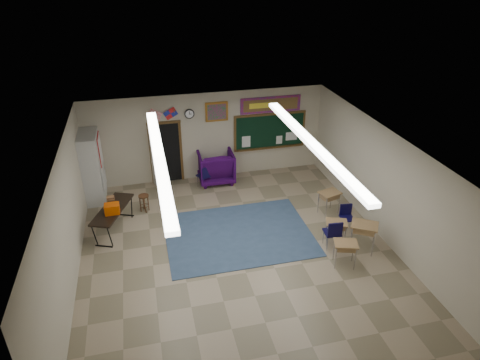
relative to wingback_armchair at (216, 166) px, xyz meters
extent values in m
plane|color=gray|center=(-0.20, -4.10, -0.55)|extent=(9.00, 9.00, 0.00)
cube|color=#ADA58C|center=(-0.20, 0.40, 0.95)|extent=(8.00, 0.04, 3.00)
cube|color=#ADA58C|center=(-0.20, -8.60, 0.95)|extent=(8.00, 0.04, 3.00)
cube|color=#ADA58C|center=(-4.20, -4.10, 0.95)|extent=(0.04, 9.00, 3.00)
cube|color=#ADA58C|center=(3.80, -4.10, 0.95)|extent=(0.04, 9.00, 3.00)
cube|color=silver|center=(-0.20, -4.10, 2.45)|extent=(8.00, 9.00, 0.04)
cube|color=#354865|center=(0.00, -3.30, -0.54)|extent=(4.00, 3.00, 0.02)
cube|color=black|center=(-1.60, 0.39, 0.50)|extent=(0.95, 0.04, 2.10)
cube|color=silver|center=(-1.94, -0.05, 0.48)|extent=(0.35, 0.86, 2.05)
cube|color=#4F3416|center=(2.00, 0.37, 0.95)|extent=(2.55, 0.05, 1.30)
cube|color=black|center=(2.00, 0.36, 0.95)|extent=(2.40, 0.03, 1.15)
cube|color=#4F3416|center=(2.00, 0.31, 0.35)|extent=(2.40, 0.12, 0.04)
cube|color=red|center=(2.00, 0.37, 1.90)|extent=(2.10, 0.04, 0.55)
cube|color=brown|center=(2.00, 0.36, 1.90)|extent=(1.90, 0.03, 0.40)
cube|color=#A86820|center=(0.15, 0.37, 1.80)|extent=(0.75, 0.05, 0.65)
cube|color=#A51466|center=(0.15, 0.36, 1.80)|extent=(0.62, 0.03, 0.52)
cylinder|color=black|center=(-0.75, 0.37, 1.80)|extent=(0.32, 0.05, 0.32)
cylinder|color=white|center=(-0.75, 0.35, 1.80)|extent=(0.26, 0.02, 0.26)
cube|color=#B1B1AC|center=(-3.92, -0.25, 0.55)|extent=(0.55, 1.25, 2.20)
imported|color=#240535|center=(0.00, 0.00, 0.00)|extent=(1.19, 1.22, 1.09)
cube|color=#8E6442|center=(2.45, -4.28, 0.10)|extent=(0.66, 0.58, 0.04)
cube|color=brown|center=(2.45, -4.28, 0.01)|extent=(0.57, 0.49, 0.11)
cube|color=#8E6442|center=(2.89, -2.85, 0.15)|extent=(0.70, 0.60, 0.04)
cube|color=brown|center=(2.89, -2.85, 0.05)|extent=(0.61, 0.51, 0.12)
cube|color=#8E6442|center=(2.26, -5.20, 0.11)|extent=(0.67, 0.58, 0.04)
cube|color=brown|center=(2.26, -5.20, 0.02)|extent=(0.58, 0.49, 0.11)
cube|color=#8E6442|center=(3.00, -4.74, 0.23)|extent=(0.83, 0.78, 0.04)
cube|color=brown|center=(3.00, -4.74, 0.12)|extent=(0.72, 0.67, 0.13)
cube|color=black|center=(-3.33, -2.28, 0.15)|extent=(1.20, 1.84, 0.05)
cube|color=#C34403|center=(-3.31, -2.52, 0.31)|extent=(0.39, 0.29, 0.27)
cylinder|color=#432914|center=(-2.47, -1.42, -0.02)|extent=(0.31, 0.31, 0.04)
torus|color=#432914|center=(-2.47, -1.42, -0.37)|extent=(0.25, 0.25, 0.02)
camera|label=1|loc=(-2.28, -12.86, 6.39)|focal=32.00mm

